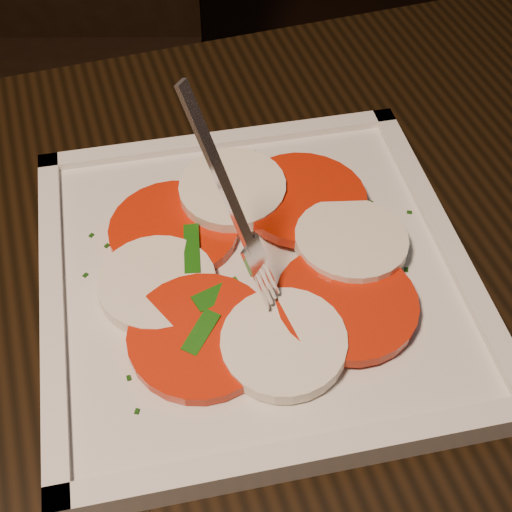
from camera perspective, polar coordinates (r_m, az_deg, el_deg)
The scene contains 5 objects.
table at distance 0.52m, azimuth -2.36°, elevation -18.68°, with size 1.24×0.86×0.75m.
chair at distance 1.19m, azimuth -15.40°, elevation 16.95°, with size 0.54×0.54×0.93m.
plate at distance 0.49m, azimuth 0.00°, elevation -1.72°, with size 0.29×0.29×0.01m, color silver.
caprese_salad at distance 0.48m, azimuth 0.01°, elevation -0.50°, with size 0.24×0.22×0.02m.
fork at distance 0.40m, azimuth -2.86°, elevation 4.58°, with size 0.02×0.06×0.14m, color white, non-canonical shape.
Camera 1 is at (-0.13, -0.16, 1.14)m, focal length 50.00 mm.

